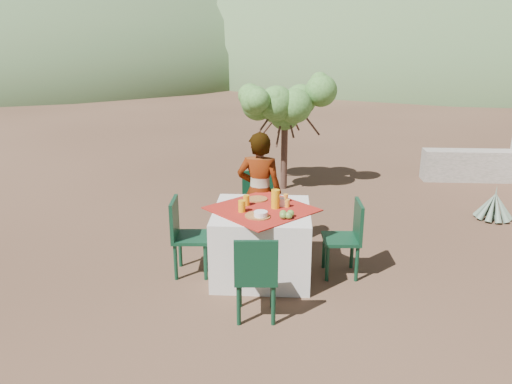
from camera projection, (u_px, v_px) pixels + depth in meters
The scene contains 24 objects.
ground at pixel (298, 257), 5.92m from camera, with size 160.00×160.00×0.00m, color #382419.
table at pixel (262, 242), 5.40m from camera, with size 1.30×1.30×0.76m.
chair_far at pixel (258, 202), 6.35m from camera, with size 0.46×0.46×0.87m.
chair_near at pixel (256, 274), 4.49m from camera, with size 0.41×0.41×0.84m.
chair_left at pixel (185, 233), 5.39m from camera, with size 0.42×0.42×0.85m.
chair_right at pixel (348, 235), 5.36m from camera, with size 0.40×0.40×0.84m.
person at pixel (259, 193), 5.90m from camera, with size 0.53×0.35×1.46m, color #8C6651.
shrub_tree at pixel (288, 110), 8.16m from camera, with size 1.43×1.40×1.68m.
agave at pixel (494, 207), 7.06m from camera, with size 0.51×0.53×0.56m.
stone_wall at pixel (497, 166), 8.86m from camera, with size 2.60×0.35×0.55m, color gray.
hill_near_left at pixel (36, 69), 35.46m from camera, with size 40.00×40.00×16.00m, color #3B542F.
hill_near_right at pixel (441, 66), 39.44m from camera, with size 48.00×48.00×20.00m, color #3B542F.
hill_far_center at pixel (253, 56), 55.56m from camera, with size 60.00×60.00×24.00m, color slate.
plate_far at pixel (258, 199), 5.56m from camera, with size 0.22×0.22×0.01m, color brown.
plate_near at pixel (257, 216), 5.06m from camera, with size 0.25×0.25×0.01m, color brown.
glass_far at pixel (246, 200), 5.36m from camera, with size 0.07×0.07×0.11m, color orange.
glass_near at pixel (242, 206), 5.17m from camera, with size 0.08×0.08×0.12m, color orange.
juice_pitcher at pixel (275, 199), 5.27m from camera, with size 0.09×0.09×0.20m, color orange.
bowl_plate at pixel (261, 217), 5.03m from camera, with size 0.20×0.20×0.01m, color brown.
white_bowl at pixel (261, 214), 5.02m from camera, with size 0.14×0.14×0.05m, color white.
jar_left at pixel (287, 203), 5.32m from camera, with size 0.05×0.05×0.08m, color orange.
jar_right at pixel (286, 198), 5.49m from camera, with size 0.05×0.05×0.08m, color orange.
napkin_holder at pixel (281, 202), 5.33m from camera, with size 0.08×0.04×0.10m, color white.
fruit_cluster at pixel (286, 214), 5.00m from camera, with size 0.15×0.14×0.07m.
Camera 1 is at (-0.17, -5.42, 2.55)m, focal length 35.00 mm.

